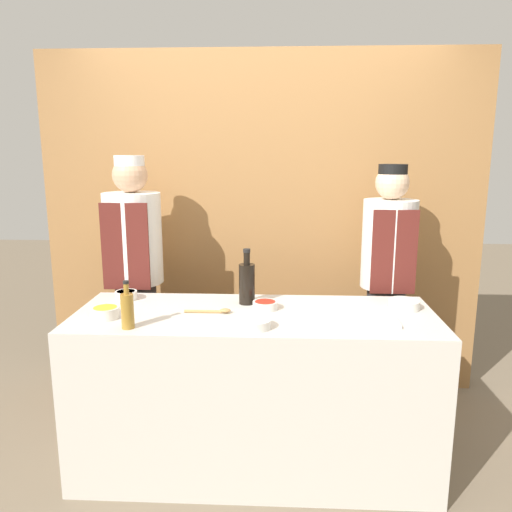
{
  "coord_description": "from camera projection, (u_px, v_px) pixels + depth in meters",
  "views": [
    {
      "loc": [
        0.13,
        -2.51,
        1.72
      ],
      "look_at": [
        0.0,
        0.14,
        1.17
      ],
      "focal_mm": 35.0,
      "sensor_mm": 36.0,
      "label": 1
    }
  ],
  "objects": [
    {
      "name": "cabinet_wall",
      "position": [
        262.0,
        225.0,
        3.62
      ],
      "size": [
        3.09,
        0.18,
        2.4
      ],
      "color": "olive",
      "rests_on": "ground_plane"
    },
    {
      "name": "cutting_board",
      "position": [
        365.0,
        321.0,
        2.49
      ],
      "size": [
        0.32,
        0.19,
        0.02
      ],
      "color": "white",
      "rests_on": "counter"
    },
    {
      "name": "bottle_soy",
      "position": [
        247.0,
        282.0,
        2.78
      ],
      "size": [
        0.09,
        0.09,
        0.31
      ],
      "color": "black",
      "rests_on": "counter"
    },
    {
      "name": "wooden_spoon",
      "position": [
        214.0,
        311.0,
        2.64
      ],
      "size": [
        0.25,
        0.04,
        0.03
      ],
      "color": "#B2844C",
      "rests_on": "counter"
    },
    {
      "name": "sauce_bowl_yellow",
      "position": [
        105.0,
        312.0,
        2.56
      ],
      "size": [
        0.15,
        0.15,
        0.06
      ],
      "color": "silver",
      "rests_on": "counter"
    },
    {
      "name": "chef_left",
      "position": [
        135.0,
        276.0,
        3.26
      ],
      "size": [
        0.37,
        0.37,
        1.7
      ],
      "color": "#28282D",
      "rests_on": "ground_plane"
    },
    {
      "name": "ground_plane",
      "position": [
        255.0,
        462.0,
        2.82
      ],
      "size": [
        14.0,
        14.0,
        0.0
      ],
      "primitive_type": "plane",
      "color": "#756651"
    },
    {
      "name": "sauce_bowl_red",
      "position": [
        265.0,
        305.0,
        2.7
      ],
      "size": [
        0.14,
        0.14,
        0.04
      ],
      "color": "silver",
      "rests_on": "counter"
    },
    {
      "name": "counter",
      "position": [
        255.0,
        390.0,
        2.73
      ],
      "size": [
        1.91,
        0.71,
        0.89
      ],
      "color": "beige",
      "rests_on": "ground_plane"
    },
    {
      "name": "bottle_vinegar",
      "position": [
        127.0,
        310.0,
        2.4
      ],
      "size": [
        0.06,
        0.06,
        0.24
      ],
      "color": "olive",
      "rests_on": "counter"
    },
    {
      "name": "chef_right",
      "position": [
        387.0,
        283.0,
        3.19
      ],
      "size": [
        0.34,
        0.34,
        1.65
      ],
      "color": "#28282D",
      "rests_on": "ground_plane"
    },
    {
      "name": "sauce_bowl_purple",
      "position": [
        404.0,
        304.0,
        2.71
      ],
      "size": [
        0.17,
        0.17,
        0.05
      ],
      "color": "silver",
      "rests_on": "counter"
    },
    {
      "name": "sauce_bowl_brown",
      "position": [
        126.0,
        295.0,
        2.88
      ],
      "size": [
        0.13,
        0.13,
        0.05
      ],
      "color": "silver",
      "rests_on": "counter"
    },
    {
      "name": "sauce_bowl_orange",
      "position": [
        255.0,
        323.0,
        2.41
      ],
      "size": [
        0.16,
        0.16,
        0.04
      ],
      "color": "silver",
      "rests_on": "counter"
    }
  ]
}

